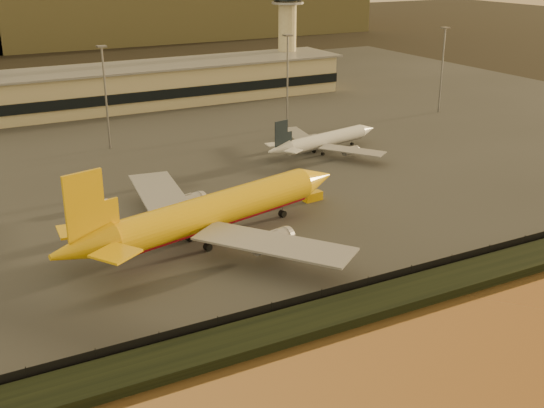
{
  "coord_description": "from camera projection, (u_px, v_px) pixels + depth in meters",
  "views": [
    {
      "loc": [
        -52.66,
        -84.65,
        47.41
      ],
      "look_at": [
        -0.46,
        12.0,
        6.04
      ],
      "focal_mm": 45.0,
      "sensor_mm": 36.0,
      "label": 1
    }
  ],
  "objects": [
    {
      "name": "ground",
      "position": [
        310.0,
        262.0,
        109.83
      ],
      "size": [
        900.0,
        900.0,
        0.0
      ],
      "primitive_type": "plane",
      "color": "black",
      "rests_on": "ground"
    },
    {
      "name": "embankment",
      "position": [
        373.0,
        303.0,
        95.59
      ],
      "size": [
        320.0,
        7.0,
        1.4
      ],
      "primitive_type": "cube",
      "color": "black",
      "rests_on": "ground"
    },
    {
      "name": "tarmac",
      "position": [
        131.0,
        131.0,
        188.02
      ],
      "size": [
        320.0,
        220.0,
        0.2
      ],
      "primitive_type": "cube",
      "color": "#2D2D2D",
      "rests_on": "ground"
    },
    {
      "name": "perimeter_fence",
      "position": [
        357.0,
        287.0,
        98.67
      ],
      "size": [
        300.0,
        0.05,
        2.2
      ],
      "primitive_type": "cube",
      "color": "black",
      "rests_on": "tarmac"
    },
    {
      "name": "terminal_building",
      "position": [
        52.0,
        94.0,
        204.56
      ],
      "size": [
        202.0,
        25.0,
        12.6
      ],
      "color": "tan",
      "rests_on": "tarmac"
    },
    {
      "name": "control_tower",
      "position": [
        287.0,
        25.0,
        241.19
      ],
      "size": [
        11.2,
        11.2,
        35.5
      ],
      "color": "tan",
      "rests_on": "tarmac"
    },
    {
      "name": "apron_light_masts",
      "position": [
        208.0,
        81.0,
        172.73
      ],
      "size": [
        152.2,
        12.2,
        25.4
      ],
      "color": "slate",
      "rests_on": "tarmac"
    },
    {
      "name": "dhl_cargo_jet",
      "position": [
        212.0,
        213.0,
        115.35
      ],
      "size": [
        57.76,
        55.46,
        17.43
      ],
      "rotation": [
        0.0,
        0.0,
        0.25
      ],
      "color": "#E5AC0C",
      "rests_on": "tarmac"
    },
    {
      "name": "white_narrowbody_jet",
      "position": [
        324.0,
        141.0,
        166.58
      ],
      "size": [
        35.44,
        34.04,
        10.25
      ],
      "rotation": [
        0.0,
        0.0,
        0.21
      ],
      "color": "silver",
      "rests_on": "tarmac"
    },
    {
      "name": "gse_vehicle_yellow",
      "position": [
        313.0,
        196.0,
        135.53
      ],
      "size": [
        4.09,
        2.16,
        1.77
      ],
      "primitive_type": "cube",
      "rotation": [
        0.0,
        0.0,
        0.1
      ],
      "color": "#E5AC0C",
      "rests_on": "tarmac"
    },
    {
      "name": "gse_vehicle_white",
      "position": [
        98.0,
        204.0,
        131.55
      ],
      "size": [
        3.91,
        2.92,
        1.61
      ],
      "primitive_type": "cube",
      "rotation": [
        0.0,
        0.0,
        -0.42
      ],
      "color": "silver",
      "rests_on": "tarmac"
    }
  ]
}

